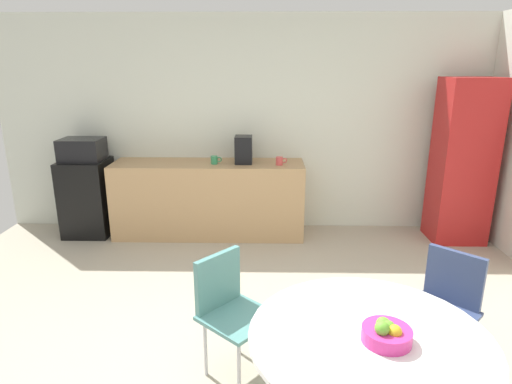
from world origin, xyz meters
TOP-DOWN VIEW (x-y plane):
  - wall_back at (0.00, 3.00)m, footprint 6.00×0.10m
  - counter_block at (-0.40, 2.65)m, footprint 2.27×0.60m
  - mini_fridge at (-1.89, 2.65)m, footprint 0.54×0.54m
  - microwave at (-1.89, 2.65)m, footprint 0.48×0.38m
  - locker_cabinet at (2.55, 2.55)m, footprint 0.60×0.50m
  - round_table at (0.79, -0.50)m, footprint 1.21×1.21m
  - chair_navy at (1.50, 0.24)m, footprint 0.59×0.59m
  - chair_teal at (0.03, 0.18)m, footprint 0.59×0.59m
  - fruit_bowl at (0.86, -0.55)m, footprint 0.24×0.24m
  - mug_white at (0.44, 2.55)m, footprint 0.13×0.08m
  - mug_green at (-0.32, 2.59)m, footprint 0.13×0.08m
  - coffee_maker at (0.02, 2.65)m, footprint 0.20×0.24m

SIDE VIEW (x-z plane):
  - counter_block at x=-0.40m, z-range 0.00..0.90m
  - mini_fridge at x=-1.89m, z-range 0.00..0.93m
  - chair_navy at x=1.50m, z-range 0.11..0.94m
  - chair_teal at x=0.03m, z-range 0.11..0.94m
  - round_table at x=0.79m, z-range 0.25..0.99m
  - fruit_bowl at x=0.86m, z-range 0.72..0.85m
  - locker_cabinet at x=2.55m, z-range 0.00..1.89m
  - mug_white at x=0.44m, z-range 0.90..1.00m
  - mug_green at x=-0.32m, z-range 0.90..1.00m
  - microwave at x=-1.89m, z-range 0.93..1.19m
  - coffee_maker at x=0.02m, z-range 0.90..1.22m
  - wall_back at x=0.00m, z-range 0.00..2.60m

